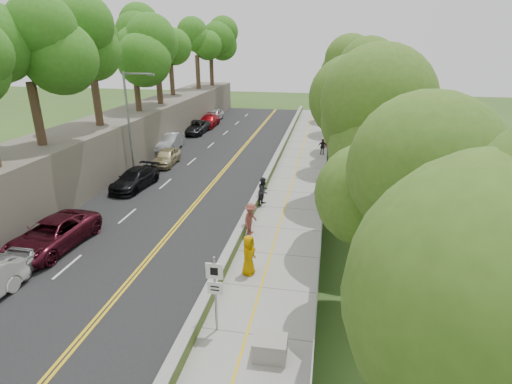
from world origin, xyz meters
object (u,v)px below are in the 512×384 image
concrete_block (270,348)px  person_far (323,147)px  streetlight (131,117)px  painter_0 (249,255)px  car_2 (52,235)px  construction_barrel (324,143)px  signpost (215,286)px

concrete_block → person_far: 26.46m
concrete_block → person_far: size_ratio=0.75×
streetlight → person_far: (14.66, 8.43, -3.83)m
painter_0 → car_2: bearing=99.5°
streetlight → car_2: size_ratio=1.46×
construction_barrel → concrete_block: (-1.10, -29.32, -0.06)m
streetlight → signpost: 20.72m
construction_barrel → person_far: size_ratio=0.58×
signpost → car_2: bearing=155.5°
signpost → concrete_block: bearing=-24.6°
concrete_block → person_far: bearing=87.8°
car_2 → painter_0: painter_0 is taller
car_2 → streetlight: bearing=100.6°
signpost → construction_barrel: signpost is taller
concrete_block → painter_0: (-1.75, 5.00, 0.58)m
car_2 → person_far: 24.70m
construction_barrel → streetlight: bearing=-142.5°
person_far → streetlight: bearing=29.5°
streetlight → concrete_block: (13.66, -18.00, -4.21)m
concrete_block → person_far: (1.00, 26.43, 0.38)m
painter_0 → person_far: painter_0 is taller
concrete_block → construction_barrel: bearing=87.9°
streetlight → construction_barrel: streetlight is taller
construction_barrel → concrete_block: construction_barrel is taller
streetlight → construction_barrel: size_ratio=9.13×
concrete_block → person_far: person_far is taller
construction_barrel → car_2: 27.23m
car_2 → person_far: (13.20, 20.88, 0.01)m
streetlight → construction_barrel: bearing=37.5°
signpost → person_far: (3.15, 25.45, -1.15)m
person_far → signpost: bearing=82.5°
streetlight → painter_0: (11.91, -13.00, -3.63)m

